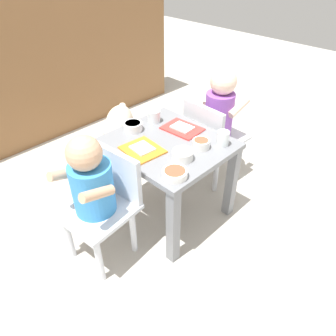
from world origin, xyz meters
TOP-DOWN VIEW (x-y plane):
  - ground_plane at (0.00, 0.00)m, footprint 7.00×7.00m
  - kitchen_cabinet_back at (0.00, 1.26)m, footprint 2.17×0.31m
  - dining_table at (0.00, 0.00)m, footprint 0.48×0.53m
  - seated_child_left at (-0.40, 0.01)m, footprint 0.31×0.31m
  - seated_child_right at (0.40, 0.02)m, footprint 0.30×0.30m
  - dog at (0.16, 0.59)m, footprint 0.40×0.39m
  - food_tray_left at (-0.13, 0.03)m, footprint 0.16×0.19m
  - food_tray_right at (0.13, 0.03)m, footprint 0.15×0.19m
  - water_cup_left at (0.15, -0.19)m, footprint 0.06×0.06m
  - water_cup_right at (0.09, 0.19)m, footprint 0.07×0.07m
  - veggie_bowl_near at (-0.06, -0.14)m, footprint 0.09×0.09m
  - veggie_bowl_far at (-0.04, 0.19)m, footprint 0.09×0.09m
  - cereal_bowl_left_side at (0.07, -0.14)m, footprint 0.08×0.08m
  - cereal_bowl_right_side at (-0.17, -0.20)m, footprint 0.10×0.10m

SIDE VIEW (x-z plane):
  - ground_plane at x=0.00m, z-range 0.00..0.00m
  - dog at x=0.16m, z-range 0.05..0.39m
  - dining_table at x=0.00m, z-range 0.13..0.56m
  - seated_child_left at x=-0.40m, z-range 0.08..0.71m
  - seated_child_right at x=0.40m, z-range 0.08..0.74m
  - food_tray_left at x=-0.13m, z-range 0.43..0.44m
  - food_tray_right at x=0.13m, z-range 0.43..0.44m
  - cereal_bowl_right_side at x=-0.17m, z-range 0.43..0.46m
  - cereal_bowl_left_side at x=0.07m, z-range 0.43..0.47m
  - veggie_bowl_near at x=-0.06m, z-range 0.43..0.47m
  - veggie_bowl_far at x=-0.04m, z-range 0.43..0.47m
  - water_cup_right at x=0.09m, z-range 0.43..0.49m
  - water_cup_left at x=0.15m, z-range 0.42..0.49m
  - kitchen_cabinet_back at x=0.00m, z-range 0.00..0.97m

